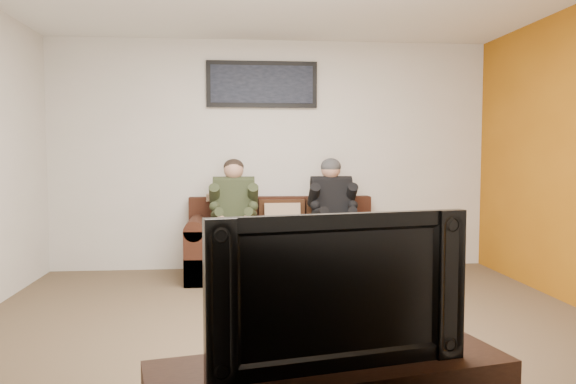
{
  "coord_description": "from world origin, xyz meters",
  "views": [
    {
      "loc": [
        -0.42,
        -4.18,
        1.33
      ],
      "look_at": [
        0.08,
        1.2,
        0.95
      ],
      "focal_mm": 35.0,
      "sensor_mm": 36.0,
      "label": 1
    }
  ],
  "objects": [
    {
      "name": "floor",
      "position": [
        0.0,
        0.0,
        0.0
      ],
      "size": [
        5.0,
        5.0,
        0.0
      ],
      "primitive_type": "plane",
      "color": "brown",
      "rests_on": "ground"
    },
    {
      "name": "wall_back",
      "position": [
        0.0,
        2.25,
        1.3
      ],
      "size": [
        5.0,
        0.0,
        5.0
      ],
      "primitive_type": "plane",
      "rotation": [
        1.57,
        0.0,
        0.0
      ],
      "color": "beige",
      "rests_on": "ground"
    },
    {
      "name": "wall_front",
      "position": [
        0.0,
        -2.25,
        1.3
      ],
      "size": [
        5.0,
        0.0,
        5.0
      ],
      "primitive_type": "plane",
      "rotation": [
        -1.57,
        0.0,
        0.0
      ],
      "color": "beige",
      "rests_on": "ground"
    },
    {
      "name": "sofa",
      "position": [
        0.08,
        1.82,
        0.31
      ],
      "size": [
        2.04,
        0.88,
        0.83
      ],
      "color": "black",
      "rests_on": "ground"
    },
    {
      "name": "throw_pillow",
      "position": [
        0.08,
        1.86,
        0.59
      ],
      "size": [
        0.39,
        0.19,
        0.39
      ],
      "primitive_type": "cube",
      "rotation": [
        -0.21,
        0.0,
        0.0
      ],
      "color": "#A08469",
      "rests_on": "sofa"
    },
    {
      "name": "throw_blanket",
      "position": [
        -0.53,
        2.08,
        0.83
      ],
      "size": [
        0.42,
        0.2,
        0.07
      ],
      "primitive_type": "cube",
      "color": "tan",
      "rests_on": "sofa"
    },
    {
      "name": "person_left",
      "position": [
        -0.44,
        1.65,
        0.7
      ],
      "size": [
        0.51,
        0.87,
        1.26
      ],
      "color": "#726847",
      "rests_on": "sofa"
    },
    {
      "name": "person_right",
      "position": [
        0.61,
        1.65,
        0.71
      ],
      "size": [
        0.51,
        0.86,
        1.27
      ],
      "color": "black",
      "rests_on": "sofa"
    },
    {
      "name": "cat",
      "position": [
        0.05,
        1.62,
        0.51
      ],
      "size": [
        0.66,
        0.26,
        0.24
      ],
      "color": "#4A3A1D",
      "rests_on": "sofa"
    },
    {
      "name": "framed_poster",
      "position": [
        -0.12,
        2.22,
        2.1
      ],
      "size": [
        1.25,
        0.05,
        0.52
      ],
      "color": "black",
      "rests_on": "wall_back"
    },
    {
      "name": "television",
      "position": [
        -0.03,
        -1.95,
        0.78
      ],
      "size": [
        1.09,
        0.37,
        0.62
      ],
      "primitive_type": "imported",
      "rotation": [
        0.0,
        0.0,
        0.22
      ],
      "color": "black",
      "rests_on": "tv_stand"
    }
  ]
}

